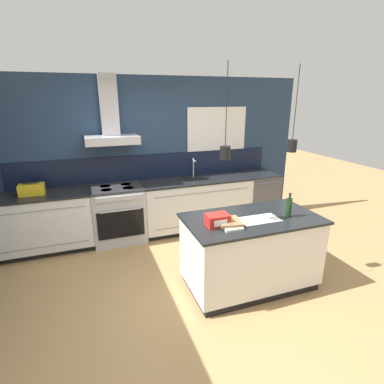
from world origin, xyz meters
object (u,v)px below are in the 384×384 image
yellow_toolbox (32,190)px  book_stack (229,223)px  oven_range (119,214)px  red_supply_box (217,220)px  dishwasher (258,196)px  bottle_on_island (289,207)px

yellow_toolbox → book_stack: bearing=-41.4°
oven_range → book_stack: size_ratio=2.66×
red_supply_box → yellow_toolbox: size_ratio=0.73×
dishwasher → yellow_toolbox: 3.84m
red_supply_box → book_stack: bearing=-15.7°
oven_range → dishwasher: size_ratio=1.00×
book_stack → red_supply_box: red_supply_box is taller
oven_range → red_supply_box: size_ratio=3.64×
oven_range → red_supply_box: 2.16m
dishwasher → oven_range: bearing=-179.9°
dishwasher → book_stack: 2.56m
bottle_on_island → yellow_toolbox: 3.56m
oven_range → yellow_toolbox: bearing=179.8°
oven_range → book_stack: (1.01, -1.94, 0.48)m
oven_range → red_supply_box: (0.88, -1.90, 0.52)m
oven_range → dishwasher: 2.61m
red_supply_box → bottle_on_island: bearing=-3.0°
book_stack → yellow_toolbox: 2.94m
bottle_on_island → book_stack: (-0.77, 0.01, -0.09)m
dishwasher → red_supply_box: bearing=-132.2°
dishwasher → bottle_on_island: bearing=-113.0°
dishwasher → red_supply_box: (-1.73, -1.91, 0.52)m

